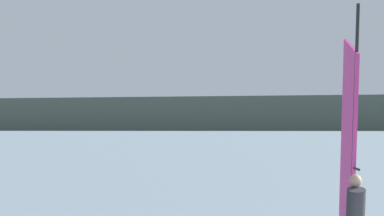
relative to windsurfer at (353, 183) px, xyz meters
The scene contains 2 objects.
windsurfer is the anchor object (origin of this frame).
distant_headland 1164.15m from the windsurfer, 99.17° to the left, with size 916.08×467.44×40.07m, color #4C564C.
Camera 1 is at (-2.51, -12.81, 2.02)m, focal length 75.97 mm.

